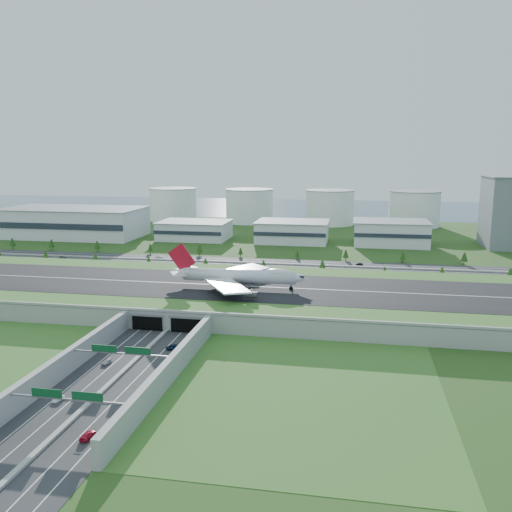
% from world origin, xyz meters
% --- Properties ---
extents(ground, '(1200.00, 1200.00, 0.00)m').
position_xyz_m(ground, '(0.00, 0.00, 0.00)').
color(ground, '#1E4515').
rests_on(ground, ground).
extents(airfield_deck, '(520.00, 100.00, 9.20)m').
position_xyz_m(airfield_deck, '(0.00, -0.09, 4.12)').
color(airfield_deck, gray).
rests_on(airfield_deck, ground).
extents(underpass_road, '(38.80, 120.40, 8.00)m').
position_xyz_m(underpass_road, '(0.00, -99.42, 3.43)').
color(underpass_road, '#28282B').
rests_on(underpass_road, ground).
extents(sign_gantry_near, '(38.70, 0.70, 9.80)m').
position_xyz_m(sign_gantry_near, '(0.00, -95.04, 6.95)').
color(sign_gantry_near, gray).
rests_on(sign_gantry_near, ground).
extents(sign_gantry_far, '(38.70, 0.70, 9.80)m').
position_xyz_m(sign_gantry_far, '(0.00, -130.04, 6.95)').
color(sign_gantry_far, gray).
rests_on(sign_gantry_far, ground).
extents(north_expressway, '(560.00, 36.00, 0.12)m').
position_xyz_m(north_expressway, '(0.00, 95.00, 0.06)').
color(north_expressway, '#28282B').
rests_on(north_expressway, ground).
extents(tree_row, '(499.74, 48.69, 8.47)m').
position_xyz_m(tree_row, '(3.03, 96.65, 4.77)').
color(tree_row, '#3D2819').
rests_on(tree_row, ground).
extents(hangar_west, '(120.00, 60.00, 25.00)m').
position_xyz_m(hangar_west, '(-170.00, 185.00, 12.50)').
color(hangar_west, silver).
rests_on(hangar_west, ground).
extents(hangar_mid_a, '(58.00, 42.00, 15.00)m').
position_xyz_m(hangar_mid_a, '(-60.00, 190.00, 7.50)').
color(hangar_mid_a, silver).
rests_on(hangar_mid_a, ground).
extents(hangar_mid_b, '(58.00, 42.00, 17.00)m').
position_xyz_m(hangar_mid_b, '(25.00, 190.00, 8.50)').
color(hangar_mid_b, silver).
rests_on(hangar_mid_b, ground).
extents(hangar_mid_c, '(58.00, 42.00, 19.00)m').
position_xyz_m(hangar_mid_c, '(105.00, 190.00, 9.50)').
color(hangar_mid_c, silver).
rests_on(hangar_mid_c, ground).
extents(fuel_tank_a, '(50.00, 50.00, 35.00)m').
position_xyz_m(fuel_tank_a, '(-120.00, 310.00, 17.50)').
color(fuel_tank_a, white).
rests_on(fuel_tank_a, ground).
extents(fuel_tank_b, '(50.00, 50.00, 35.00)m').
position_xyz_m(fuel_tank_b, '(-35.00, 310.00, 17.50)').
color(fuel_tank_b, white).
rests_on(fuel_tank_b, ground).
extents(fuel_tank_c, '(50.00, 50.00, 35.00)m').
position_xyz_m(fuel_tank_c, '(50.00, 310.00, 17.50)').
color(fuel_tank_c, white).
rests_on(fuel_tank_c, ground).
extents(fuel_tank_d, '(50.00, 50.00, 35.00)m').
position_xyz_m(fuel_tank_d, '(135.00, 310.00, 17.50)').
color(fuel_tank_d, white).
rests_on(fuel_tank_d, ground).
extents(bay_water, '(1200.00, 260.00, 0.06)m').
position_xyz_m(bay_water, '(0.00, 480.00, 0.03)').
color(bay_water, '#3B5470').
rests_on(bay_water, ground).
extents(boeing_747, '(70.11, 66.32, 21.69)m').
position_xyz_m(boeing_747, '(20.19, -3.10, 14.14)').
color(boeing_747, white).
rests_on(boeing_747, airfield_deck).
extents(car_0, '(2.63, 4.97, 1.61)m').
position_xyz_m(car_0, '(-8.78, -88.23, 0.93)').
color(car_0, silver).
rests_on(car_0, ground).
extents(car_1, '(2.61, 4.44, 1.38)m').
position_xyz_m(car_1, '(-10.04, -118.10, 0.81)').
color(car_1, white).
rests_on(car_1, ground).
extents(car_2, '(4.69, 6.21, 1.57)m').
position_xyz_m(car_2, '(9.18, -69.51, 0.90)').
color(car_2, '#0C1F40').
rests_on(car_2, ground).
extents(car_3, '(2.54, 5.92, 1.70)m').
position_xyz_m(car_3, '(8.93, -136.49, 0.97)').
color(car_3, red).
rests_on(car_3, ground).
extents(car_4, '(5.10, 2.97, 1.63)m').
position_xyz_m(car_4, '(-126.89, 88.99, 0.94)').
color(car_4, slate).
rests_on(car_4, ground).
extents(car_5, '(4.90, 2.43, 1.54)m').
position_xyz_m(car_5, '(80.02, 101.69, 0.89)').
color(car_5, black).
rests_on(car_5, ground).
extents(car_7, '(5.64, 3.54, 1.52)m').
position_xyz_m(car_7, '(-60.30, 101.96, 0.88)').
color(car_7, white).
rests_on(car_7, ground).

